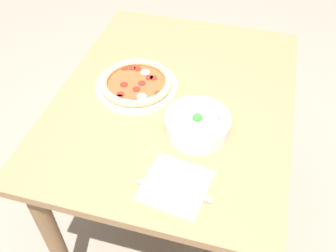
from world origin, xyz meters
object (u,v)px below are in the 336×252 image
object	(u,v)px
pizza	(136,83)
knife	(170,190)
bowl	(197,123)
fork	(177,177)

from	to	relation	value
pizza	knife	world-z (taller)	pizza
pizza	bowl	bearing A→B (deg)	58.80
bowl	fork	xyz separation A→B (m)	(0.19, -0.01, -0.03)
fork	knife	xyz separation A→B (m)	(0.05, -0.01, -0.00)
bowl	knife	world-z (taller)	bowl
bowl	pizza	bearing A→B (deg)	-121.20
bowl	fork	bearing A→B (deg)	-4.27
knife	fork	bearing A→B (deg)	83.22
knife	pizza	bearing A→B (deg)	122.32
pizza	bowl	xyz separation A→B (m)	(0.15, 0.25, 0.02)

